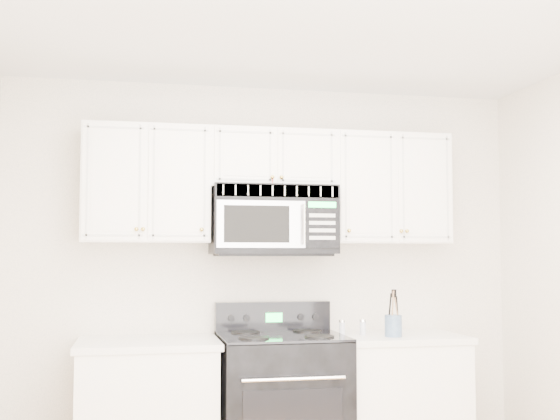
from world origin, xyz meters
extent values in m
cube|color=white|center=(0.00, 1.75, 1.30)|extent=(3.50, 0.01, 2.60)
cube|color=white|center=(-0.80, 1.44, 0.44)|extent=(0.82, 0.63, 0.88)
cube|color=white|center=(-0.80, 1.44, 0.90)|extent=(0.86, 0.65, 0.04)
cube|color=white|center=(0.80, 1.44, 0.44)|extent=(0.82, 0.63, 0.88)
cube|color=white|center=(0.80, 1.44, 0.90)|extent=(0.86, 0.65, 0.04)
cube|color=black|center=(0.03, 1.42, 0.46)|extent=(0.78, 0.67, 0.92)
cylinder|color=silver|center=(0.03, 1.05, 0.72)|extent=(0.62, 0.02, 0.02)
cube|color=black|center=(0.03, 1.42, 0.93)|extent=(0.78, 0.67, 0.02)
cube|color=black|center=(0.03, 1.71, 1.02)|extent=(0.78, 0.08, 0.21)
cube|color=#1FE551|center=(0.03, 1.67, 1.02)|extent=(0.11, 0.00, 0.06)
cube|color=white|center=(-0.82, 1.58, 1.90)|extent=(0.80, 0.33, 0.75)
cube|color=white|center=(0.82, 1.58, 1.90)|extent=(0.80, 0.33, 0.75)
cube|color=white|center=(0.00, 1.58, 2.08)|extent=(0.84, 0.33, 0.39)
sphere|color=gold|center=(-0.84, 1.40, 1.60)|extent=(0.03, 0.03, 0.03)
sphere|color=gold|center=(-0.48, 1.40, 1.60)|extent=(0.03, 0.03, 0.03)
sphere|color=gold|center=(0.48, 1.40, 1.60)|extent=(0.03, 0.03, 0.03)
sphere|color=gold|center=(0.84, 1.40, 1.60)|extent=(0.03, 0.03, 0.03)
sphere|color=gold|center=(-0.03, 1.40, 1.94)|extent=(0.03, 0.03, 0.03)
sphere|color=gold|center=(0.03, 1.40, 1.94)|extent=(0.03, 0.03, 0.03)
cylinder|color=red|center=(-0.03, 1.40, 1.89)|extent=(0.00, 0.00, 0.10)
sphere|color=gold|center=(-0.03, 1.40, 1.84)|extent=(0.03, 0.03, 0.03)
cube|color=black|center=(0.00, 1.55, 1.67)|extent=(0.81, 0.40, 0.45)
cube|color=beige|center=(0.00, 1.35, 1.85)|extent=(0.79, 0.01, 0.08)
cube|color=#ACADB3|center=(-0.11, 1.34, 1.64)|extent=(0.56, 0.01, 0.30)
cube|color=black|center=(-0.14, 1.34, 1.64)|extent=(0.42, 0.01, 0.23)
cube|color=black|center=(0.28, 1.34, 1.64)|extent=(0.22, 0.01, 0.30)
cube|color=#1FE551|center=(0.28, 1.34, 1.76)|extent=(0.18, 0.00, 0.04)
cylinder|color=silver|center=(0.16, 1.31, 1.64)|extent=(0.02, 0.02, 0.25)
cylinder|color=slate|center=(0.74, 1.30, 0.99)|extent=(0.11, 0.11, 0.14)
cylinder|color=#876242|center=(0.77, 1.30, 1.06)|extent=(0.01, 0.01, 0.24)
cylinder|color=black|center=(0.73, 1.33, 1.07)|extent=(0.01, 0.01, 0.26)
cylinder|color=#876242|center=(0.73, 1.27, 1.08)|extent=(0.01, 0.01, 0.28)
cylinder|color=black|center=(0.77, 1.30, 1.06)|extent=(0.01, 0.01, 0.24)
cylinder|color=#B5B7C8|center=(0.45, 1.47, 0.96)|extent=(0.04, 0.04, 0.08)
cylinder|color=silver|center=(0.45, 1.47, 1.01)|extent=(0.04, 0.04, 0.02)
cylinder|color=#B5B7C8|center=(0.58, 1.43, 0.96)|extent=(0.04, 0.04, 0.09)
cylinder|color=silver|center=(0.58, 1.43, 1.01)|extent=(0.04, 0.04, 0.02)
camera|label=1|loc=(-0.87, -2.99, 1.44)|focal=45.00mm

